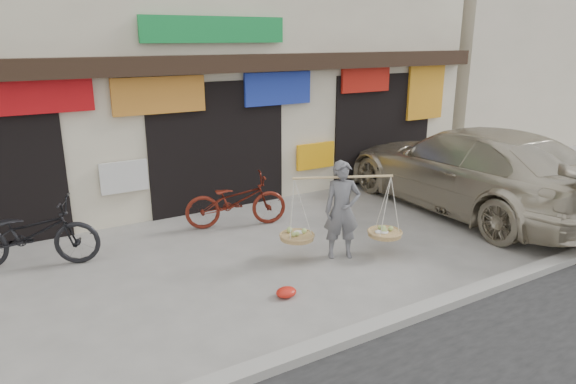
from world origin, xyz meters
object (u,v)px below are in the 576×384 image
bike_2 (236,201)px  suv (468,169)px  bike_0 (30,234)px  street_vendor (342,214)px

bike_2 → suv: suv is taller
bike_0 → suv: (8.32, -1.56, 0.33)m
street_vendor → bike_2: bearing=136.4°
street_vendor → bike_0: street_vendor is taller
bike_2 → street_vendor: bearing=-141.7°
street_vendor → suv: size_ratio=0.31×
street_vendor → suv: 3.89m
street_vendor → bike_2: 2.42m
street_vendor → bike_0: 5.03m
street_vendor → bike_0: size_ratio=0.90×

